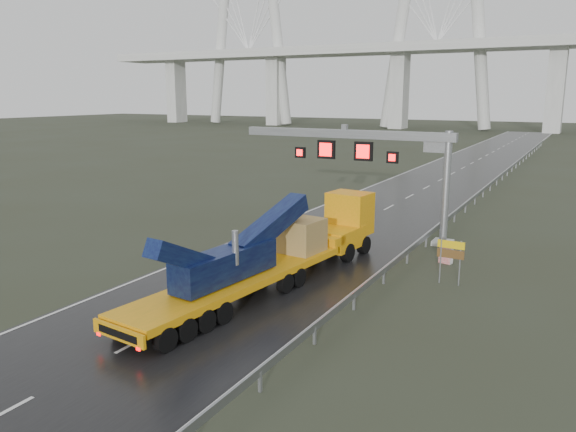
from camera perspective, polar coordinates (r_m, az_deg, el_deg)
The scene contains 7 objects.
ground at distance 24.37m, azimuth -11.60°, elevation -10.60°, with size 400.00×400.00×0.00m, color #2E3122.
road at distance 59.62m, azimuth 13.89°, elevation 2.83°, with size 11.00×200.00×0.02m, color black.
guardrail at distance 48.57m, azimuth 17.84°, elevation 1.36°, with size 0.20×140.00×1.40m, color gray, non-canonical shape.
sign_gantry at distance 37.40m, azimuth 8.71°, elevation 6.34°, with size 14.90×1.20×7.42m.
heavy_haul_truck at distance 28.97m, azimuth -0.04°, elevation -3.14°, with size 4.65×18.62×4.33m.
exit_sign_pair at distance 29.17m, azimuth 16.19°, elevation -3.67°, with size 1.34×0.10×2.30m.
striped_barrier at distance 33.03m, azimuth 15.77°, elevation -3.62°, with size 0.71×0.38×1.20m, color red.
Camera 1 is at (14.74, -17.01, 9.34)m, focal length 35.00 mm.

